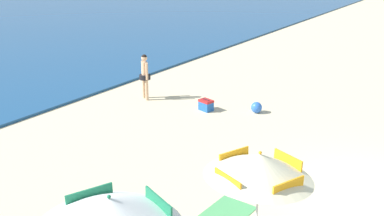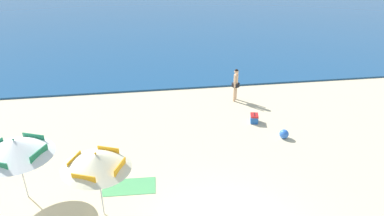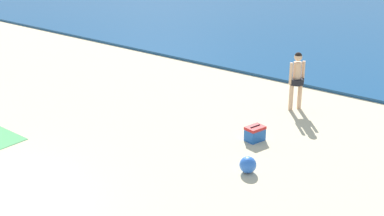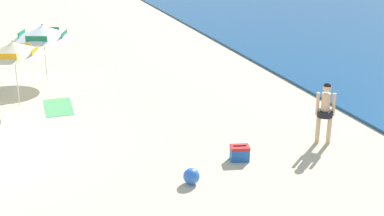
% 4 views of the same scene
% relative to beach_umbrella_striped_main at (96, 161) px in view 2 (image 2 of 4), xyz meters
% --- Properties ---
extents(beach_umbrella_striped_main, '(2.67, 2.66, 2.23)m').
position_rel_beach_umbrella_striped_main_xyz_m(beach_umbrella_striped_main, '(0.00, 0.00, 0.00)').
color(beach_umbrella_striped_main, silver).
rests_on(beach_umbrella_striped_main, ground).
extents(beach_umbrella_striped_second, '(3.03, 3.02, 2.21)m').
position_rel_beach_umbrella_striped_main_xyz_m(beach_umbrella_striped_second, '(-2.53, 1.19, -0.05)').
color(beach_umbrella_striped_second, silver).
rests_on(beach_umbrella_striped_second, ground).
extents(person_standing_near_shore, '(0.44, 0.48, 1.78)m').
position_rel_beach_umbrella_striped_main_xyz_m(person_standing_near_shore, '(6.33, 7.81, -0.91)').
color(person_standing_near_shore, '#D8A87F').
rests_on(person_standing_near_shore, ground).
extents(cooler_box, '(0.47, 0.57, 0.43)m').
position_rel_beach_umbrella_striped_main_xyz_m(cooler_box, '(6.52, 5.14, -1.74)').
color(cooler_box, '#1E56A8').
rests_on(cooler_box, ground).
extents(beach_ball, '(0.40, 0.40, 0.40)m').
position_rel_beach_umbrella_striped_main_xyz_m(beach_ball, '(7.30, 3.50, -1.74)').
color(beach_ball, blue).
rests_on(beach_ball, ground).
extents(beach_towel, '(1.84, 0.99, 0.01)m').
position_rel_beach_umbrella_striped_main_xyz_m(beach_towel, '(0.73, 1.20, -1.93)').
color(beach_towel, '#4C9E5B').
rests_on(beach_towel, ground).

